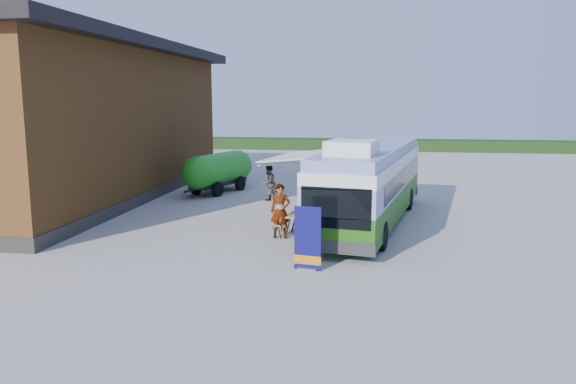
% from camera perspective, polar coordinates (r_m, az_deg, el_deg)
% --- Properties ---
extents(ground, '(100.00, 100.00, 0.00)m').
position_cam_1_polar(ground, '(16.71, -5.17, -7.18)').
color(ground, '#BCB7AD').
rests_on(ground, ground).
extents(barn, '(9.60, 21.20, 7.50)m').
position_cam_1_polar(barn, '(29.33, -20.84, 6.53)').
color(barn, brown).
rests_on(barn, ground).
extents(hedge, '(40.00, 3.00, 1.00)m').
position_cam_1_polar(hedge, '(53.87, 13.07, 4.65)').
color(hedge, '#264419').
rests_on(hedge, ground).
extents(bus, '(4.34, 11.52, 3.46)m').
position_cam_1_polar(bus, '(21.64, 8.42, 1.06)').
color(bus, '#376E12').
rests_on(bus, ground).
extents(awning, '(3.22, 4.49, 0.51)m').
position_cam_1_polar(awning, '(21.35, 2.25, 3.39)').
color(awning, white).
rests_on(awning, ground).
extents(banner, '(0.79, 0.27, 1.82)m').
position_cam_1_polar(banner, '(15.78, 2.00, -5.33)').
color(banner, '#0D0B57').
rests_on(banner, ground).
extents(picnic_table, '(1.46, 1.32, 0.77)m').
position_cam_1_polar(picnic_table, '(19.72, 0.82, -2.83)').
color(picnic_table, tan).
rests_on(picnic_table, ground).
extents(person_a, '(0.77, 0.59, 1.89)m').
position_cam_1_polar(person_a, '(19.36, -0.78, -1.95)').
color(person_a, '#999999').
rests_on(person_a, ground).
extents(person_b, '(0.97, 1.02, 1.67)m').
position_cam_1_polar(person_b, '(26.63, -1.98, 0.94)').
color(person_b, '#999999').
rests_on(person_b, ground).
extents(slurry_tanker, '(2.74, 5.31, 2.04)m').
position_cam_1_polar(slurry_tanker, '(29.00, -7.08, 2.25)').
color(slurry_tanker, '#209E1C').
rests_on(slurry_tanker, ground).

